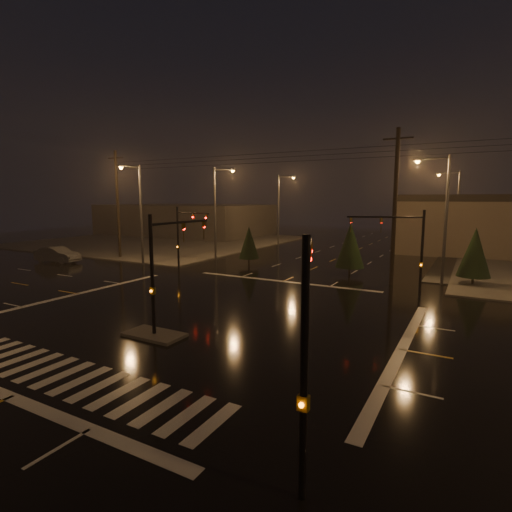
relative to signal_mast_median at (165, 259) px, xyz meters
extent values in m
plane|color=black|center=(0.00, 3.07, -3.75)|extent=(140.00, 140.00, 0.00)
cube|color=#47443F|center=(-30.00, 33.07, -3.69)|extent=(36.00, 36.00, 0.12)
cube|color=#47443F|center=(0.00, -0.93, -3.68)|extent=(3.00, 1.60, 0.15)
cube|color=beige|center=(0.00, -5.93, -3.75)|extent=(15.00, 2.60, 0.01)
cube|color=beige|center=(0.00, -7.93, -3.75)|extent=(16.00, 0.50, 0.01)
cube|color=beige|center=(0.00, 14.07, -3.75)|extent=(16.00, 0.50, 0.01)
cube|color=#413C39|center=(-35.00, 45.07, -0.95)|extent=(30.00, 18.00, 5.60)
cylinder|color=black|center=(0.00, -0.93, -0.75)|extent=(0.18, 0.18, 6.00)
cylinder|color=black|center=(0.00, 1.32, 1.75)|extent=(0.12, 4.50, 0.12)
imported|color=#594707|center=(0.00, 3.35, 1.70)|extent=(0.16, 0.20, 1.00)
cube|color=#594707|center=(0.00, -0.93, -1.45)|extent=(0.25, 0.18, 0.35)
cylinder|color=black|center=(10.50, 13.57, -0.75)|extent=(0.18, 0.18, 6.00)
cylinder|color=black|center=(8.15, 12.72, 1.75)|extent=(4.74, 1.82, 0.12)
imported|color=#594707|center=(6.04, 11.95, 1.70)|extent=(0.24, 0.22, 1.00)
cube|color=#594707|center=(10.50, 13.57, -1.45)|extent=(0.25, 0.18, 0.35)
cylinder|color=black|center=(-10.50, 13.57, -0.75)|extent=(0.18, 0.18, 6.00)
cylinder|color=black|center=(-8.15, 12.72, 1.75)|extent=(4.74, 1.82, 0.12)
imported|color=#594707|center=(-6.04, 11.95, 1.70)|extent=(0.24, 0.22, 1.00)
cube|color=#594707|center=(-10.50, 13.57, -1.45)|extent=(0.25, 0.18, 0.35)
cylinder|color=black|center=(10.50, -7.43, -0.75)|extent=(0.18, 0.18, 6.00)
cylinder|color=black|center=(9.82, -5.55, 1.75)|extent=(1.48, 3.80, 0.12)
imported|color=#594707|center=(9.20, -3.86, 1.70)|extent=(0.22, 0.24, 1.00)
cube|color=#594707|center=(10.50, -7.43, -1.45)|extent=(0.25, 0.18, 0.35)
cylinder|color=#38383A|center=(-11.50, 21.07, 1.25)|extent=(0.24, 0.24, 10.00)
cylinder|color=#38383A|center=(-10.30, 21.07, 6.05)|extent=(2.40, 0.14, 0.14)
cube|color=#38383A|center=(-9.20, 21.07, 6.00)|extent=(0.70, 0.30, 0.18)
sphere|color=orange|center=(-9.20, 21.07, 5.87)|extent=(0.32, 0.32, 0.32)
cylinder|color=#38383A|center=(-11.50, 37.07, 1.25)|extent=(0.24, 0.24, 10.00)
cylinder|color=#38383A|center=(-10.30, 37.07, 6.05)|extent=(2.40, 0.14, 0.14)
cube|color=#38383A|center=(-9.20, 37.07, 6.00)|extent=(0.70, 0.30, 0.18)
sphere|color=orange|center=(-9.20, 37.07, 5.87)|extent=(0.32, 0.32, 0.32)
cylinder|color=#38383A|center=(11.50, 19.07, 1.25)|extent=(0.24, 0.24, 10.00)
cylinder|color=#38383A|center=(10.30, 19.07, 6.05)|extent=(2.40, 0.14, 0.14)
cube|color=#38383A|center=(9.20, 19.07, 6.00)|extent=(0.70, 0.30, 0.18)
sphere|color=orange|center=(9.20, 19.07, 5.87)|extent=(0.32, 0.32, 0.32)
cylinder|color=#38383A|center=(11.50, 39.07, 1.25)|extent=(0.24, 0.24, 10.00)
cylinder|color=#38383A|center=(10.30, 39.07, 6.05)|extent=(2.40, 0.14, 0.14)
cube|color=#38383A|center=(9.20, 39.07, 6.00)|extent=(0.70, 0.30, 0.18)
sphere|color=orange|center=(9.20, 39.07, 5.87)|extent=(0.32, 0.32, 0.32)
cylinder|color=#38383A|center=(-16.00, 14.57, 1.25)|extent=(0.24, 0.24, 10.00)
cylinder|color=#38383A|center=(-16.00, 13.37, 6.05)|extent=(0.14, 2.40, 0.14)
cube|color=#38383A|center=(-16.00, 12.27, 6.00)|extent=(0.30, 0.70, 0.18)
sphere|color=orange|center=(-16.00, 12.27, 5.87)|extent=(0.32, 0.32, 0.32)
cylinder|color=black|center=(-22.00, 17.07, 2.25)|extent=(0.32, 0.32, 12.00)
cube|color=black|center=(-22.00, 17.07, 7.45)|extent=(2.20, 0.12, 0.12)
cylinder|color=black|center=(8.00, 17.07, 2.25)|extent=(0.32, 0.32, 12.00)
cube|color=black|center=(8.00, 17.07, 7.45)|extent=(2.20, 0.12, 0.12)
cylinder|color=black|center=(13.63, 19.89, -3.40)|extent=(0.18, 0.18, 0.70)
cone|color=black|center=(13.63, 19.89, -1.14)|extent=(2.45, 2.45, 3.83)
cylinder|color=black|center=(-6.47, 19.76, -3.40)|extent=(0.18, 0.18, 0.70)
cone|color=black|center=(-6.47, 19.76, -1.43)|extent=(2.08, 2.08, 3.25)
cylinder|color=black|center=(3.99, 19.47, -3.40)|extent=(0.18, 0.18, 0.70)
cone|color=black|center=(3.99, 19.47, -1.06)|extent=(2.54, 2.54, 3.97)
imported|color=#4E5155|center=(-25.25, 11.49, -2.92)|extent=(5.26, 2.38, 1.67)
camera|label=1|loc=(13.54, -15.09, 2.97)|focal=28.00mm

